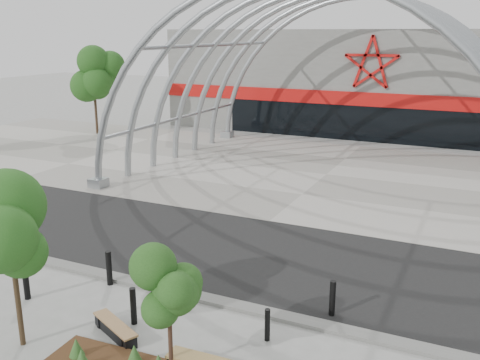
{
  "coord_description": "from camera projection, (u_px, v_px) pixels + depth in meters",
  "views": [
    {
      "loc": [
        7.98,
        -12.98,
        7.82
      ],
      "look_at": [
        0.0,
        4.0,
        2.6
      ],
      "focal_mm": 40.0,
      "sensor_mm": 36.0,
      "label": 1
    }
  ],
  "objects": [
    {
      "name": "forecourt",
      "position": [
        326.0,
        175.0,
        30.2
      ],
      "size": [
        60.0,
        17.0,
        0.04
      ],
      "primitive_type": "cube",
      "color": "gray",
      "rests_on": "ground"
    },
    {
      "name": "bollard_2",
      "position": [
        133.0,
        306.0,
        14.69
      ],
      "size": [
        0.17,
        0.17,
        1.07
      ],
      "primitive_type": "cylinder",
      "color": "black",
      "rests_on": "ground"
    },
    {
      "name": "vault_canopy",
      "position": [
        326.0,
        175.0,
        30.2
      ],
      "size": [
        20.8,
        15.8,
        20.36
      ],
      "color": "#9AA0A4",
      "rests_on": "ground"
    },
    {
      "name": "road",
      "position": [
        234.0,
        251.0,
        19.73
      ],
      "size": [
        140.0,
        7.0,
        0.02
      ],
      "primitive_type": "cube",
      "color": "black",
      "rests_on": "ground"
    },
    {
      "name": "street_tree_0",
      "position": [
        9.0,
        232.0,
        13.03
      ],
      "size": [
        1.89,
        1.89,
        4.31
      ],
      "color": "black",
      "rests_on": "ground"
    },
    {
      "name": "ground",
      "position": [
        186.0,
        291.0,
        16.69
      ],
      "size": [
        140.0,
        140.0,
        0.0
      ],
      "primitive_type": "plane",
      "color": "gray",
      "rests_on": "ground"
    },
    {
      "name": "kerb",
      "position": [
        181.0,
        293.0,
        16.45
      ],
      "size": [
        60.0,
        0.5,
        0.12
      ],
      "primitive_type": "cube",
      "color": "#63635E",
      "rests_on": "ground"
    },
    {
      "name": "bollard_0",
      "position": [
        26.0,
        281.0,
        16.06
      ],
      "size": [
        0.18,
        0.18,
        1.14
      ],
      "primitive_type": "cylinder",
      "color": "black",
      "rests_on": "ground"
    },
    {
      "name": "bollard_1",
      "position": [
        109.0,
        268.0,
        16.98
      ],
      "size": [
        0.18,
        0.18,
        1.14
      ],
      "primitive_type": "cylinder",
      "color": "black",
      "rests_on": "ground"
    },
    {
      "name": "bollard_4",
      "position": [
        332.0,
        298.0,
        15.11
      ],
      "size": [
        0.17,
        0.17,
        1.07
      ],
      "primitive_type": "cylinder",
      "color": "black",
      "rests_on": "ground"
    },
    {
      "name": "street_tree_1",
      "position": [
        168.0,
        288.0,
        12.02
      ],
      "size": [
        1.32,
        1.32,
        3.13
      ],
      "color": "#311B13",
      "rests_on": "ground"
    },
    {
      "name": "bench_0",
      "position": [
        115.0,
        330.0,
        14.18
      ],
      "size": [
        1.8,
        1.12,
        0.38
      ],
      "color": "black",
      "rests_on": "ground"
    },
    {
      "name": "bg_tree_0",
      "position": [
        93.0,
        75.0,
        41.07
      ],
      "size": [
        3.0,
        3.0,
        6.45
      ],
      "color": "black",
      "rests_on": "ground"
    },
    {
      "name": "arena_building",
      "position": [
        389.0,
        79.0,
        44.79
      ],
      "size": [
        34.0,
        15.24,
        8.0
      ],
      "color": "slate",
      "rests_on": "ground"
    },
    {
      "name": "bollard_3",
      "position": [
        267.0,
        325.0,
        13.91
      ],
      "size": [
        0.14,
        0.14,
        0.9
      ],
      "primitive_type": "cylinder",
      "color": "black",
      "rests_on": "ground"
    }
  ]
}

